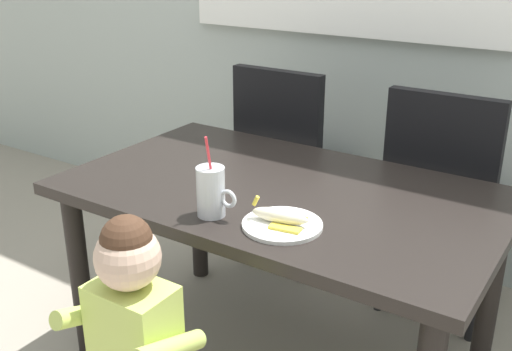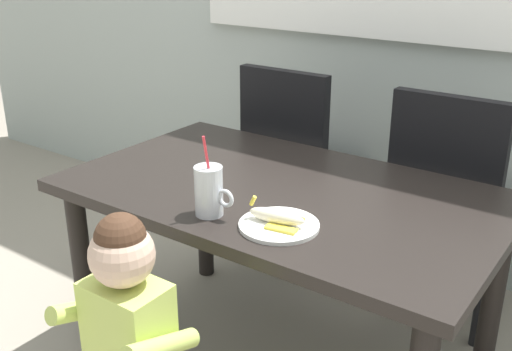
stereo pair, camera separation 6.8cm
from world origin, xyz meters
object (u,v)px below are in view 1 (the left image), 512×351
Objects in this scene: dining_table at (281,213)px; snack_plate at (282,225)px; dining_chair_right at (444,193)px; peeled_banana at (281,217)px; dining_chair_left at (290,157)px; milk_cup at (211,194)px; toddler_standing at (133,324)px.

snack_plate is at bearing -58.31° from dining_table.
dining_chair_right is at bearing 60.01° from dining_table.
dining_chair_right reaches higher than peeled_banana.
peeled_banana is (0.49, -0.91, 0.19)m from dining_chair_left.
milk_cup reaches higher than peeled_banana.
dining_table is 1.70× the size of toddler_standing.
dining_table is at bearing 78.39° from milk_cup.
snack_plate is at bearing 12.58° from milk_cup.
toddler_standing is at bearing -117.88° from peeled_banana.
dining_chair_left is (-0.35, 0.66, -0.07)m from dining_table.
toddler_standing is at bearing -89.94° from milk_cup.
dining_chair_right is 1.15× the size of toddler_standing.
milk_cup is 0.22m from peeled_banana.
milk_cup is at bearing 65.36° from dining_chair_right.
milk_cup is (-0.00, 0.35, 0.24)m from toddler_standing.
peeled_banana is at bearing 62.12° from toddler_standing.
milk_cup is at bearing -101.61° from dining_table.
dining_table is 0.65m from toddler_standing.
peeled_banana is (-0.00, -0.00, 0.03)m from snack_plate.
snack_plate is 0.03m from peeled_banana.
dining_chair_right is 1.05m from milk_cup.
dining_chair_right is 3.82× the size of milk_cup.
toddler_standing is at bearing 102.38° from dining_chair_left.
dining_chair_left is at bearing 118.62° from peeled_banana.
dining_chair_right is (0.71, -0.02, 0.00)m from dining_chair_left.
milk_cup is (-0.06, -0.30, 0.16)m from dining_table.
dining_chair_left reaches higher than toddler_standing.
dining_table is at bearing 84.64° from toddler_standing.
peeled_banana reaches higher than dining_table.
snack_plate is (-0.21, -0.88, 0.17)m from dining_chair_right.
milk_cup reaches higher than toddler_standing.
dining_chair_left is 0.71m from dining_chair_right.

